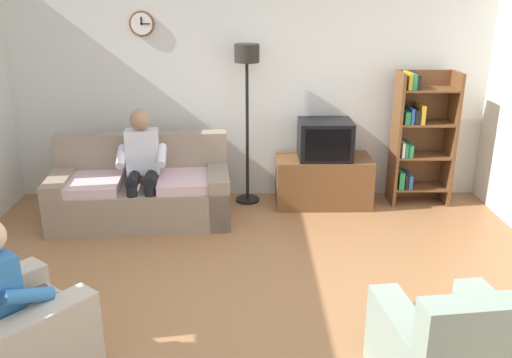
# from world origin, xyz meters

# --- Properties ---
(ground_plane) EXTENTS (12.00, 12.00, 0.00)m
(ground_plane) POSITION_xyz_m (0.00, 0.00, 0.00)
(ground_plane) COLOR #9E6B42
(back_wall_assembly) EXTENTS (6.20, 0.17, 2.70)m
(back_wall_assembly) POSITION_xyz_m (-0.00, 2.66, 1.35)
(back_wall_assembly) COLOR silver
(back_wall_assembly) RESTS_ON ground_plane
(couch) EXTENTS (1.97, 1.04, 0.90)m
(couch) POSITION_xyz_m (-1.19, 1.82, 0.31)
(couch) COLOR gray
(couch) RESTS_ON ground_plane
(tv_stand) EXTENTS (1.10, 0.56, 0.58)m
(tv_stand) POSITION_xyz_m (0.86, 2.25, 0.29)
(tv_stand) COLOR brown
(tv_stand) RESTS_ON ground_plane
(tv) EXTENTS (0.60, 0.49, 0.44)m
(tv) POSITION_xyz_m (0.86, 2.23, 0.80)
(tv) COLOR black
(tv) RESTS_ON tv_stand
(bookshelf) EXTENTS (0.68, 0.36, 1.55)m
(bookshelf) POSITION_xyz_m (1.96, 2.33, 0.80)
(bookshelf) COLOR brown
(bookshelf) RESTS_ON ground_plane
(floor_lamp) EXTENTS (0.28, 0.28, 1.85)m
(floor_lamp) POSITION_xyz_m (-0.03, 2.35, 1.45)
(floor_lamp) COLOR black
(floor_lamp) RESTS_ON ground_plane
(armchair_near_window) EXTENTS (1.18, 1.19, 0.90)m
(armchair_near_window) POSITION_xyz_m (-1.58, -0.76, 0.29)
(armchair_near_window) COLOR #BCAD99
(armchair_near_window) RESTS_ON ground_plane
(armchair_near_bookshelf) EXTENTS (0.90, 0.97, 0.90)m
(armchair_near_bookshelf) POSITION_xyz_m (1.24, -0.99, 0.29)
(armchair_near_bookshelf) COLOR gray
(armchair_near_bookshelf) RESTS_ON ground_plane
(person_on_couch) EXTENTS (0.54, 0.56, 1.24)m
(person_on_couch) POSITION_xyz_m (-1.13, 1.71, 0.70)
(person_on_couch) COLOR silver
(person_on_couch) RESTS_ON ground_plane
(person_in_left_armchair) EXTENTS (0.63, 0.64, 1.12)m
(person_in_left_armchair) POSITION_xyz_m (-1.52, -0.69, 0.60)
(person_in_left_armchair) COLOR #3372B2
(person_in_left_armchair) RESTS_ON ground_plane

